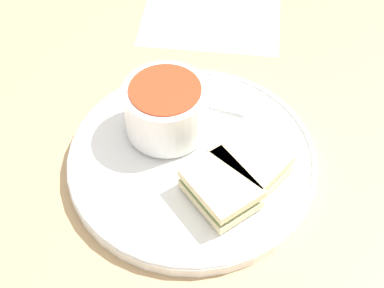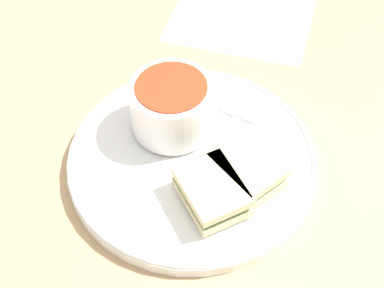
% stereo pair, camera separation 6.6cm
% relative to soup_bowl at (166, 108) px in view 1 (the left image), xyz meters
% --- Properties ---
extents(ground_plane, '(2.40, 2.40, 0.00)m').
position_rel_soup_bowl_xyz_m(ground_plane, '(-0.05, 0.03, -0.06)').
color(ground_plane, tan).
extents(plate, '(0.32, 0.32, 0.02)m').
position_rel_soup_bowl_xyz_m(plate, '(-0.05, 0.03, -0.05)').
color(plate, white).
rests_on(plate, ground_plane).
extents(soup_bowl, '(0.11, 0.11, 0.07)m').
position_rel_soup_bowl_xyz_m(soup_bowl, '(0.00, 0.00, 0.00)').
color(soup_bowl, white).
rests_on(soup_bowl, plate).
extents(spoon, '(0.11, 0.02, 0.01)m').
position_rel_soup_bowl_xyz_m(spoon, '(-0.01, -0.05, -0.03)').
color(spoon, silver).
rests_on(spoon, plate).
extents(sandwich_half_near, '(0.11, 0.10, 0.03)m').
position_rel_soup_bowl_xyz_m(sandwich_half_near, '(-0.10, 0.08, -0.02)').
color(sandwich_half_near, beige).
rests_on(sandwich_half_near, plate).
extents(sandwich_half_far, '(0.10, 0.09, 0.03)m').
position_rel_soup_bowl_xyz_m(sandwich_half_far, '(-0.12, 0.03, -0.02)').
color(sandwich_half_far, beige).
rests_on(sandwich_half_far, plate).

